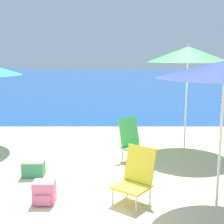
% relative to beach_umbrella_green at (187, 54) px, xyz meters
% --- Properties ---
extents(ground_plane, '(60.00, 60.00, 0.00)m').
position_rel_beach_umbrella_green_xyz_m(ground_plane, '(-2.28, -2.70, -2.11)').
color(ground_plane, '#D1BA89').
extents(sea_water, '(60.00, 40.00, 0.01)m').
position_rel_beach_umbrella_green_xyz_m(sea_water, '(-2.28, 22.17, -2.10)').
color(sea_water, '#19478C').
rests_on(sea_water, ground).
extents(beach_umbrella_green, '(1.78, 1.78, 2.32)m').
position_rel_beach_umbrella_green_xyz_m(beach_umbrella_green, '(0.00, 0.00, 0.00)').
color(beach_umbrella_green, white).
rests_on(beach_umbrella_green, ground).
extents(beach_umbrella_navy, '(1.80, 1.80, 2.06)m').
position_rel_beach_umbrella_green_xyz_m(beach_umbrella_navy, '(-0.21, -2.86, -0.20)').
color(beach_umbrella_navy, white).
rests_on(beach_umbrella_navy, ground).
extents(beach_chair_yellow, '(0.68, 0.69, 0.79)m').
position_rel_beach_umbrella_green_xyz_m(beach_chair_yellow, '(-1.31, -2.66, -1.71)').
color(beach_chair_yellow, silver).
rests_on(beach_chair_yellow, ground).
extents(beach_chair_green, '(0.68, 0.74, 0.86)m').
position_rel_beach_umbrella_green_xyz_m(beach_chair_green, '(-1.25, -0.89, -1.69)').
color(beach_chair_green, silver).
rests_on(beach_chair_green, ground).
extents(backpack_pink, '(0.31, 0.27, 0.33)m').
position_rel_beach_umbrella_green_xyz_m(backpack_pink, '(-2.62, -2.73, -1.95)').
color(backpack_pink, pink).
rests_on(backpack_pink, ground).
extents(cooler_box, '(0.37, 0.28, 0.33)m').
position_rel_beach_umbrella_green_xyz_m(cooler_box, '(-3.03, -1.72, -1.94)').
color(cooler_box, '#338C59').
rests_on(cooler_box, ground).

